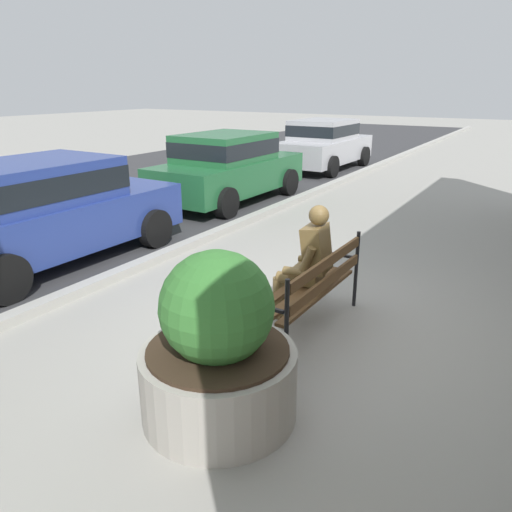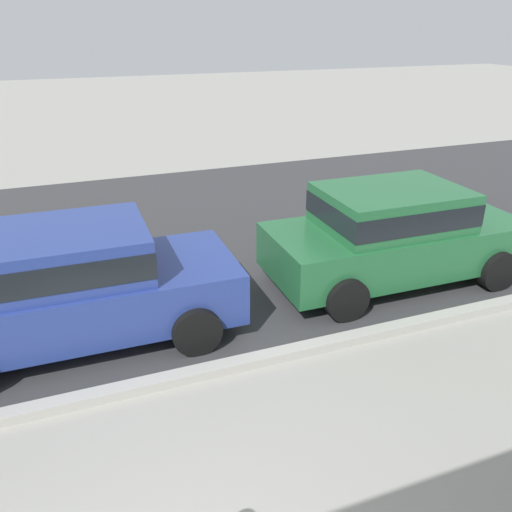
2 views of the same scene
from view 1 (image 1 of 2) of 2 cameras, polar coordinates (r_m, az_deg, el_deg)
name	(u,v)px [view 1 (image 1 of 2)]	position (r m, az deg, el deg)	size (l,w,h in m)	color
ground_plane	(311,320)	(5.78, 6.45, -7.36)	(80.00, 80.00, 0.00)	#9E9B93
curb_stone	(129,269)	(7.33, -14.55, -1.51)	(60.00, 0.20, 0.12)	#B2AFA8
park_bench	(313,285)	(5.31, 6.57, -3.41)	(1.81, 0.56, 0.95)	brown
bronze_statue_seated	(304,265)	(5.54, 5.61, -1.01)	(0.62, 0.80, 1.37)	brown
concrete_planter	(218,351)	(3.96, -4.42, -10.94)	(1.26, 1.26, 1.41)	#A8A399
parked_car_blue	(45,208)	(8.00, -23.25, 5.11)	(4.12, 1.97, 1.56)	navy
parked_car_green	(228,165)	(11.44, -3.30, 10.44)	(4.12, 1.97, 1.56)	#236638
parked_car_silver	(324,143)	(16.22, 7.91, 12.87)	(4.12, 1.97, 1.56)	#B7B7BC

